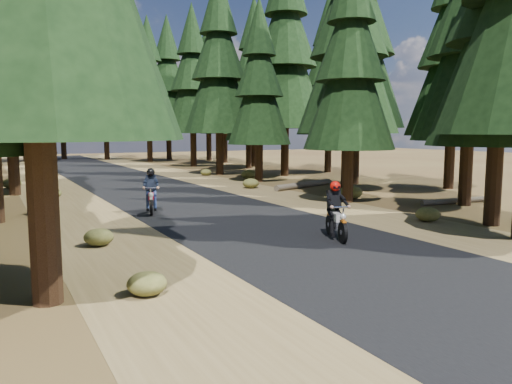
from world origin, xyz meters
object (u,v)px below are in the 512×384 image
log_far (456,201)px  log_near (304,185)px  rider_follow (151,198)px  rider_lead (336,220)px

log_far → log_near: bearing=112.4°
rider_follow → log_far: bearing=-179.6°
log_near → rider_lead: rider_lead is taller
log_near → rider_follow: bearing=-176.6°
rider_follow → rider_lead: bearing=132.4°
log_far → rider_follow: bearing=170.3°
rider_lead → rider_follow: (-3.25, 6.83, 0.01)m
log_far → rider_lead: bearing=-152.6°
rider_lead → rider_follow: rider_follow is taller
log_near → rider_lead: 13.07m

